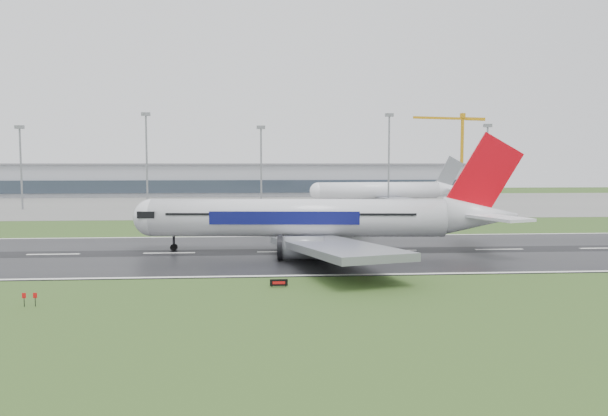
{
  "coord_description": "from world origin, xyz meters",
  "views": [
    {
      "loc": [
        16.68,
        -101.21,
        15.97
      ],
      "look_at": [
        24.76,
        12.0,
        7.0
      ],
      "focal_mm": 33.67,
      "sensor_mm": 36.0,
      "label": 1
    }
  ],
  "objects": [
    {
      "name": "tower_crane",
      "position": [
        123.55,
        200.0,
        21.36
      ],
      "size": [
        42.55,
        12.06,
        42.71
      ],
      "primitive_type": null,
      "rotation": [
        0.0,
        0.0,
        0.23
      ],
      "color": "#C2860F",
      "rests_on": "ground"
    },
    {
      "name": "parked_airliner",
      "position": [
        62.47,
        110.74,
        9.03
      ],
      "size": [
        66.89,
        63.17,
        17.89
      ],
      "primitive_type": null,
      "rotation": [
        0.0,
        0.0,
        0.11
      ],
      "color": "white",
      "rests_on": "apron"
    },
    {
      "name": "apron",
      "position": [
        0.0,
        125.0,
        0.04
      ],
      "size": [
        400.0,
        130.0,
        0.08
      ],
      "primitive_type": "cube",
      "color": "slate",
      "rests_on": "ground"
    },
    {
      "name": "floodmast_1",
      "position": [
        -65.9,
        100.0,
        13.78
      ],
      "size": [
        0.64,
        0.64,
        27.56
      ],
      "primitive_type": "cylinder",
      "color": "gray",
      "rests_on": "ground"
    },
    {
      "name": "floodmast_2",
      "position": [
        -23.61,
        100.0,
        16.08
      ],
      "size": [
        0.64,
        0.64,
        32.17
      ],
      "primitive_type": "cylinder",
      "color": "gray",
      "rests_on": "ground"
    },
    {
      "name": "ground",
      "position": [
        0.0,
        0.0,
        0.0
      ],
      "size": [
        520.0,
        520.0,
        0.0
      ],
      "primitive_type": "plane",
      "color": "#2B491A",
      "rests_on": "ground"
    },
    {
      "name": "runway_sign",
      "position": [
        18.59,
        -28.74,
        0.52
      ],
      "size": [
        2.31,
        0.43,
        1.04
      ],
      "primitive_type": null,
      "rotation": [
        0.0,
        0.0,
        0.07
      ],
      "color": "black",
      "rests_on": "ground"
    },
    {
      "name": "floodmast_3",
      "position": [
        15.93,
        100.0,
        13.92
      ],
      "size": [
        0.64,
        0.64,
        27.83
      ],
      "primitive_type": "cylinder",
      "color": "gray",
      "rests_on": "ground"
    },
    {
      "name": "main_airliner",
      "position": [
        27.67,
        0.4,
        10.29
      ],
      "size": [
        74.51,
        71.53,
        20.39
      ],
      "primitive_type": null,
      "rotation": [
        0.0,
        0.0,
        -0.09
      ],
      "color": "silver",
      "rests_on": "runway"
    },
    {
      "name": "floodmast_4",
      "position": [
        61.42,
        100.0,
        16.19
      ],
      "size": [
        0.64,
        0.64,
        32.38
      ],
      "primitive_type": "cylinder",
      "color": "gray",
      "rests_on": "ground"
    },
    {
      "name": "runway",
      "position": [
        0.0,
        0.0,
        0.05
      ],
      "size": [
        400.0,
        45.0,
        0.1
      ],
      "primitive_type": "cube",
      "color": "black",
      "rests_on": "ground"
    },
    {
      "name": "floodmast_5",
      "position": [
        97.35,
        100.0,
        14.41
      ],
      "size": [
        0.64,
        0.64,
        28.82
      ],
      "primitive_type": "cylinder",
      "color": "gray",
      "rests_on": "ground"
    },
    {
      "name": "terminal",
      "position": [
        0.0,
        185.0,
        7.5
      ],
      "size": [
        240.0,
        36.0,
        15.0
      ],
      "primitive_type": "cube",
      "color": "#979AA2",
      "rests_on": "ground"
    }
  ]
}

